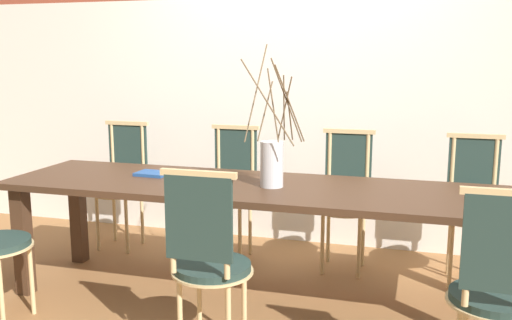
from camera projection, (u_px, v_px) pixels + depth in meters
ground_plane at (256, 300)px, 3.52m from camera, size 16.00×16.00×0.00m
wall_rear at (301, 41)px, 4.39m from camera, size 12.00×0.06×3.20m
dining_table at (256, 199)px, 3.40m from camera, size 3.08×0.81×0.73m
chair_near_left at (209, 258)px, 2.75m from camera, size 0.41×0.41×0.98m
chair_near_center at (497, 288)px, 2.39m from camera, size 0.41×0.41×0.98m
chair_far_leftend at (122, 180)px, 4.46m from camera, size 0.41×0.41×0.98m
chair_far_left at (231, 188)px, 4.21m from camera, size 0.41×0.41×0.98m
chair_far_center at (345, 195)px, 3.97m from camera, size 0.41×0.41×0.98m
chair_far_right at (473, 204)px, 3.74m from camera, size 0.41×0.41×0.98m
vase_centerpiece at (272, 161)px, 3.31m from camera, size 0.33×0.33×0.82m
book_stack at (152, 174)px, 3.66m from camera, size 0.21×0.16×0.02m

